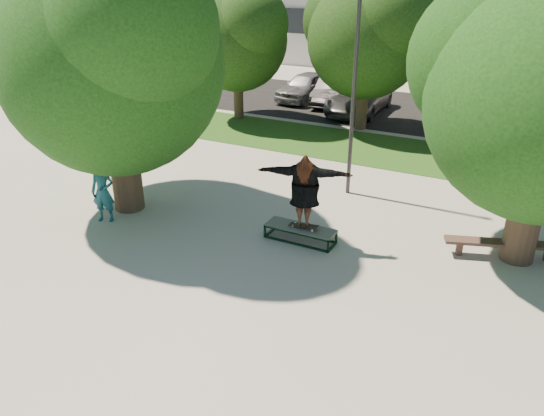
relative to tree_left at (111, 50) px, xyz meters
The scene contains 16 objects.
ground 6.26m from the tree_left, 14.31° to the right, with size 120.00×120.00×0.00m, color gray.
grass_strip 10.87m from the tree_left, 57.80° to the left, with size 30.00×4.00×0.02m, color #294C15.
asphalt_strip 16.13m from the tree_left, 73.93° to the left, with size 40.00×8.00×0.01m, color black.
tree_left is the anchor object (origin of this frame).
bg_tree_left 10.26m from the tree_left, 102.86° to the left, with size 5.28×4.51×5.77m.
bg_tree_mid 11.45m from the tree_left, 73.68° to the left, with size 5.76×4.92×6.24m.
bg_tree_right 13.66m from the tree_left, 50.20° to the left, with size 5.04×4.31×5.43m.
lamppost 6.70m from the tree_left, 36.42° to the left, with size 0.25×0.15×6.11m.
grind_box 6.80m from the tree_left, ahead, with size 1.80×0.60×0.38m.
skater_rig 6.21m from the tree_left, ahead, with size 2.38×1.25×1.95m.
bystander 3.71m from the tree_left, 85.37° to the right, with size 0.63×0.41×1.72m, color #184F5B.
bench 10.95m from the tree_left, 10.40° to the left, with size 2.73×1.26×0.42m.
car_silver_a 15.21m from the tree_left, 94.03° to the left, with size 1.67×4.16×1.42m, color #A4A4A8.
car_dark 15.01m from the tree_left, 87.96° to the left, with size 1.38×3.97×1.31m, color black.
car_grey 14.15m from the tree_left, 80.33° to the left, with size 2.20×4.76×1.32m, color #535458.
car_silver_b 15.80m from the tree_left, 59.68° to the left, with size 2.02×4.97×1.44m, color #BCBCC1.
Camera 1 is at (5.94, -9.49, 6.39)m, focal length 35.00 mm.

